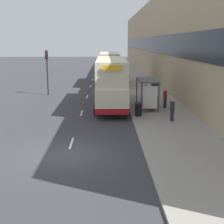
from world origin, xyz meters
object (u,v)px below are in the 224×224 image
object	(u,v)px
double_decker_bus_ahead	(109,68)
car_2	(107,69)
car_3	(110,63)
traffic_light_far_kerb	(47,65)
pedestrian_1	(165,98)
pedestrian_at_shelter	(172,110)
car_1	(106,61)
litter_bin	(138,109)
double_decker_bus_near	(111,81)
car_0	(105,65)
pedestrian_2	(146,92)
bus_shelter	(150,88)

from	to	relation	value
double_decker_bus_ahead	car_2	size ratio (longest dim) A/B	2.39
car_3	traffic_light_far_kerb	world-z (taller)	traffic_light_far_kerb
car_3	pedestrian_1	size ratio (longest dim) A/B	2.75
pedestrian_at_shelter	pedestrian_1	bearing A→B (deg)	85.46
car_1	litter_bin	world-z (taller)	car_1
double_decker_bus_near	car_0	bearing A→B (deg)	90.92
car_0	pedestrian_1	xyz separation A→B (m)	(5.34, -40.42, 0.08)
car_1	litter_bin	size ratio (longest dim) A/B	3.84
car_2	double_decker_bus_near	bearing A→B (deg)	-89.53
double_decker_bus_ahead	pedestrian_1	world-z (taller)	double_decker_bus_ahead
double_decker_bus_near	pedestrian_at_shelter	size ratio (longest dim) A/B	6.98
double_decker_bus_near	traffic_light_far_kerb	bearing A→B (deg)	137.18
car_0	pedestrian_2	size ratio (longest dim) A/B	2.50
double_decker_bus_ahead	traffic_light_far_kerb	world-z (taller)	traffic_light_far_kerb
pedestrian_1	litter_bin	world-z (taller)	pedestrian_1
car_2	pedestrian_2	distance (m)	26.77
car_1	pedestrian_1	size ratio (longest dim) A/B	2.44
pedestrian_at_shelter	litter_bin	distance (m)	2.82
litter_bin	traffic_light_far_kerb	distance (m)	14.31
pedestrian_2	car_3	bearing A→B (deg)	93.78
bus_shelter	double_decker_bus_ahead	world-z (taller)	double_decker_bus_ahead
double_decker_bus_ahead	pedestrian_2	distance (m)	14.01
car_1	car_3	size ratio (longest dim) A/B	0.89
double_decker_bus_ahead	car_0	distance (m)	23.67
car_1	traffic_light_far_kerb	distance (m)	50.40
double_decker_bus_near	pedestrian_2	bearing A→B (deg)	28.41
pedestrian_2	car_1	bearing A→B (deg)	94.13
double_decker_bus_ahead	pedestrian_at_shelter	world-z (taller)	double_decker_bus_ahead
car_0	car_2	world-z (taller)	car_0
car_3	double_decker_bus_ahead	bearing A→B (deg)	-90.99
car_1	pedestrian_2	xyz separation A→B (m)	(3.93, -54.43, 0.13)
pedestrian_2	car_0	bearing A→B (deg)	96.27
bus_shelter	car_0	xyz separation A→B (m)	(-3.92, 40.74, -0.97)
pedestrian_at_shelter	litter_bin	world-z (taller)	pedestrian_at_shelter
bus_shelter	car_1	distance (m)	58.16
car_0	traffic_light_far_kerb	size ratio (longest dim) A/B	0.82
litter_bin	double_decker_bus_ahead	bearing A→B (deg)	95.80
litter_bin	car_1	bearing A→B (deg)	92.40
car_3	litter_bin	size ratio (longest dim) A/B	4.34
double_decker_bus_ahead	car_1	xyz separation A→B (m)	(-0.53, 40.91, -1.44)
car_0	pedestrian_2	xyz separation A→B (m)	(4.08, -37.14, 0.07)
pedestrian_at_shelter	car_2	bearing A→B (deg)	97.56
bus_shelter	traffic_light_far_kerb	size ratio (longest dim) A/B	0.85
pedestrian_at_shelter	pedestrian_1	distance (m)	4.72
litter_bin	double_decker_bus_near	bearing A→B (deg)	114.87
car_0	bus_shelter	bearing A→B (deg)	-84.50
car_3	pedestrian_at_shelter	bearing A→B (deg)	-85.82
bus_shelter	pedestrian_2	xyz separation A→B (m)	(0.16, 3.59, -0.90)
car_1	car_2	size ratio (longest dim) A/B	0.91
car_1	car_3	world-z (taller)	car_1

